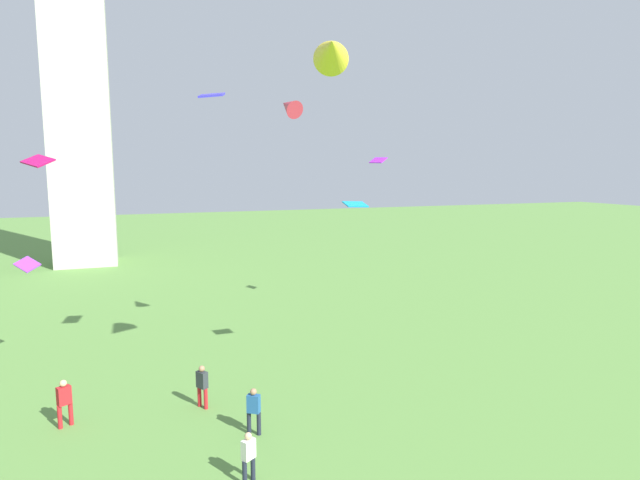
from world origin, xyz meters
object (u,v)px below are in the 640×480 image
Objects in this scene: monument_obelisk at (72,6)px; kite_flying_2 at (27,264)px; person_2 at (202,384)px; kite_flying_1 at (289,106)px; kite_flying_3 at (38,161)px; kite_flying_0 at (378,160)px; kite_flying_4 at (355,204)px; person_4 at (254,408)px; kite_flying_6 at (332,50)px; kite_flying_5 at (212,95)px; person_3 at (64,400)px; person_0 at (249,454)px.

kite_flying_2 is (-0.59, -30.35, -19.81)m from monument_obelisk.
person_2 is 13.27m from kite_flying_1.
kite_flying_0 is at bearing -91.18° from kite_flying_3.
person_2 is 1.71× the size of kite_flying_4.
kite_flying_0 is 0.95× the size of kite_flying_2.
monument_obelisk is 44.51m from person_2.
kite_flying_6 is (2.91, -0.14, 12.51)m from person_4.
monument_obelisk is 38.21m from kite_flying_5.
kite_flying_3 is at bearing -159.44° from kite_flying_4.
person_4 is 1.07× the size of kite_flying_5.
kite_flying_4 reaches higher than kite_flying_2.
kite_flying_2 is at bearing -22.91° from kite_flying_1.
person_4 is (6.39, -3.01, -0.05)m from person_3.
person_3 is 7.06m from person_4.
kite_flying_3 is at bearing -151.46° from kite_flying_6.
kite_flying_0 is at bearing 179.87° from person_3.
kite_flying_6 reaches higher than person_3.
kite_flying_4 is (11.64, 4.89, -1.73)m from kite_flying_3.
kite_flying_4 reaches higher than person_4.
monument_obelisk is at bearing 135.82° from person_4.
person_2 is at bearing 149.82° from person_3.
monument_obelisk is 31.03× the size of kite_flying_5.
kite_flying_0 is at bearing 19.42° from person_0.
kite_flying_1 reaches higher than person_3.
kite_flying_3 is 0.41× the size of kite_flying_6.
person_2 is at bearing 28.59° from kite_flying_1.
monument_obelisk is 31.05× the size of person_0.
person_0 is 11.38m from kite_flying_4.
person_2 is at bearing -174.72° from kite_flying_2.
kite_flying_0 is 1.13× the size of kite_flying_4.
kite_flying_0 is at bearing -122.86° from kite_flying_2.
person_0 is at bearing -137.48° from kite_flying_4.
person_0 is 1.00× the size of kite_flying_5.
kite_flying_1 reaches higher than kite_flying_5.
kite_flying_0 is (11.01, 12.08, 9.07)m from person_4.
monument_obelisk is 27.70× the size of person_3.
kite_flying_4 is at bearing -153.91° from kite_flying_2.
monument_obelisk is at bearing -170.15° from kite_flying_0.
kite_flying_3 is at bearing 66.02° from person_3.
person_3 is 21.60m from kite_flying_0.
person_4 is at bearing -179.38° from kite_flying_2.
person_4 is 1.48× the size of kite_flying_0.
kite_flying_1 reaches higher than person_4.
person_4 is 1.88× the size of kite_flying_3.
kite_flying_0 is 14.01m from kite_flying_5.
kite_flying_2 is at bearing -106.35° from kite_flying_0.
kite_flying_3 is at bearing -76.00° from kite_flying_0.
monument_obelisk is 28.65× the size of person_2.
person_2 is 9.85m from kite_flying_4.
kite_flying_4 is (-5.48, -8.58, -2.10)m from kite_flying_0.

